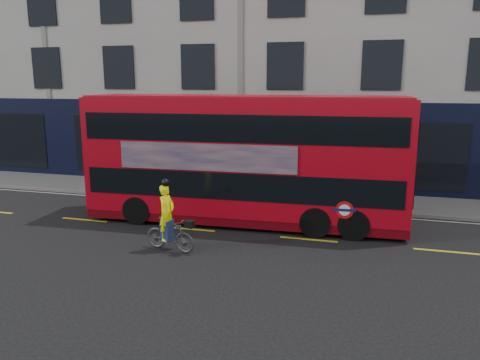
% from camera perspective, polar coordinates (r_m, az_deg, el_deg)
% --- Properties ---
extents(ground, '(120.00, 120.00, 0.00)m').
position_cam_1_polar(ground, '(14.55, -8.39, -7.69)').
color(ground, black).
rests_on(ground, ground).
extents(pavement, '(60.00, 3.00, 0.12)m').
position_cam_1_polar(pavement, '(20.39, -1.06, -1.66)').
color(pavement, slate).
rests_on(pavement, ground).
extents(kerb, '(60.00, 0.12, 0.13)m').
position_cam_1_polar(kerb, '(19.00, -2.34, -2.67)').
color(kerb, gray).
rests_on(kerb, ground).
extents(building_terrace, '(50.00, 10.07, 15.00)m').
position_cam_1_polar(building_terrace, '(26.20, 3.06, 17.70)').
color(building_terrace, '#B5B2AB').
rests_on(building_terrace, ground).
extents(road_edge_line, '(58.00, 0.10, 0.01)m').
position_cam_1_polar(road_edge_line, '(18.74, -2.62, -3.07)').
color(road_edge_line, silver).
rests_on(road_edge_line, ground).
extents(lane_dashes, '(58.00, 0.12, 0.01)m').
position_cam_1_polar(lane_dashes, '(15.85, -6.21, -5.95)').
color(lane_dashes, gold).
rests_on(lane_dashes, ground).
extents(bus, '(10.99, 2.90, 4.39)m').
position_cam_1_polar(bus, '(16.06, 0.66, 2.61)').
color(bus, '#AC0614').
rests_on(bus, ground).
extents(cyclist, '(1.69, 0.76, 2.14)m').
position_cam_1_polar(cyclist, '(13.78, -8.67, -5.66)').
color(cyclist, '#414446').
rests_on(cyclist, ground).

